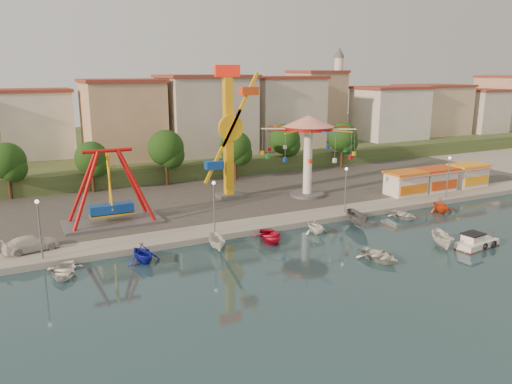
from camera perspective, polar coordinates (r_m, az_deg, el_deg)
ground at (r=43.83m, az=11.76°, el=-8.60°), size 200.00×200.00×0.00m
quay_deck at (r=98.29m, az=-11.15°, el=4.02°), size 200.00×100.00×0.60m
asphalt_pad at (r=68.49m, az=-3.87°, el=0.33°), size 90.00×28.00×0.01m
hill_terrace at (r=102.88m, az=-11.94°, el=5.08°), size 200.00×60.00×3.00m
pirate_ship_ride at (r=54.39m, az=-16.34°, el=0.37°), size 10.00×5.00×8.00m
kamikaze_tower at (r=62.29m, az=-2.88°, el=6.44°), size 5.32×3.10×16.50m
wave_swinger at (r=63.54m, az=6.00°, el=6.20°), size 11.60×11.60×10.40m
booth_left at (r=67.97m, az=16.75°, el=1.02°), size 5.40×3.78×3.08m
booth_mid at (r=71.68m, az=19.86°, el=1.42°), size 5.40×3.78×3.08m
booth_right at (r=76.18m, az=23.06°, el=1.82°), size 5.40×3.78×3.08m
lamp_post_0 at (r=46.48m, az=-23.45°, el=-4.12°), size 0.14×0.14×5.00m
lamp_post_1 at (r=49.70m, az=-4.79°, el=-1.88°), size 0.14×0.14×5.00m
lamp_post_2 at (r=57.37m, az=10.19°, el=0.07°), size 0.14×0.14×5.00m
lamp_post_3 at (r=68.01m, az=21.08°, el=1.49°), size 0.14×0.14×5.00m
tree_0 at (r=69.34m, az=-26.59°, el=3.17°), size 4.60×4.60×7.19m
tree_1 at (r=69.34m, az=-18.29°, el=3.71°), size 4.35×4.35×6.80m
tree_2 at (r=70.90m, az=-10.26°, el=4.98°), size 5.02×5.02×7.85m
tree_3 at (r=73.05m, az=-2.36°, el=5.15°), size 4.68×4.68×7.32m
tree_4 at (r=80.18m, az=3.31°, el=6.04°), size 4.86×4.86×7.60m
tree_5 at (r=84.12m, az=9.88°, el=6.20°), size 4.83×4.83×7.54m
building_1 at (r=83.49m, az=-23.64°, el=6.32°), size 12.33×9.01×8.63m
building_2 at (r=85.63m, az=-14.89°, el=8.03°), size 11.95×9.28×11.23m
building_3 at (r=86.63m, az=-5.38°, el=7.81°), size 12.59×10.50×9.20m
building_4 at (r=95.32m, az=1.50°, el=8.41°), size 10.75×9.23×9.24m
building_5 at (r=100.63m, az=8.80°, el=9.11°), size 12.77×10.96×11.21m
building_6 at (r=106.64m, az=14.55°, el=9.39°), size 8.23×8.98×12.36m
building_7 at (r=118.39m, az=17.32°, el=8.73°), size 11.59×10.93×8.76m
building_8 at (r=124.03m, az=24.20°, el=9.24°), size 12.84×9.28×12.58m
building_9 at (r=136.46m, az=26.89°, el=8.56°), size 12.95×9.17×9.21m
minaret at (r=105.49m, az=9.35°, el=11.44°), size 2.80×2.80×18.00m
cabin_motorboat at (r=52.06m, az=23.86°, el=-5.39°), size 4.78×2.32×1.62m
rowboat_a at (r=45.96m, az=13.86°, el=-7.08°), size 3.59×4.54×0.85m
skiff at (r=50.88m, az=20.56°, el=-5.15°), size 3.01×4.07×1.48m
van at (r=49.40m, az=-24.33°, el=-5.39°), size 5.09×2.94×1.39m
moored_boat_0 at (r=44.39m, az=-21.14°, el=-8.39°), size 3.65×4.55×0.84m
moored_boat_1 at (r=45.16m, az=-12.81°, el=-6.78°), size 3.54×3.88×1.75m
moored_boat_2 at (r=47.22m, az=-4.47°, el=-5.81°), size 1.91×3.69×1.36m
moored_boat_3 at (r=49.56m, az=1.61°, el=-5.10°), size 4.04×4.88×0.88m
moored_boat_4 at (r=52.10m, az=6.83°, el=-3.88°), size 2.56×2.95×1.52m
moored_boat_5 at (r=55.13m, az=11.53°, el=-3.02°), size 2.39×4.44×1.62m
moored_boat_6 at (r=59.41m, az=16.51°, el=-2.54°), size 2.98×3.87×0.74m
moored_boat_7 at (r=63.27m, az=20.35°, el=-1.44°), size 3.35×3.66×1.64m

